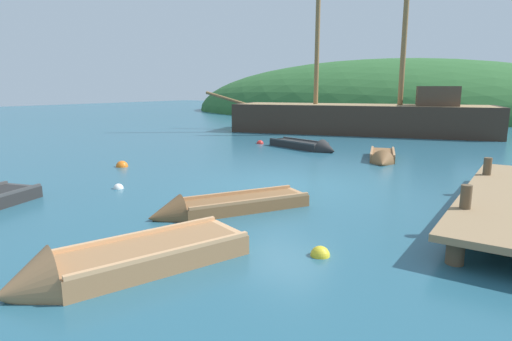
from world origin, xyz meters
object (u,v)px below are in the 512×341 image
object	(u,v)px
sailing_ship	(362,123)
buoy_yellow	(320,256)
rowboat_outer_left	(382,158)
rowboat_far	(220,209)
buoy_orange	(122,167)
rowboat_portside	(307,147)
buoy_red	(260,144)
buoy_white	(118,189)
rowboat_center	(115,267)

from	to	relation	value
sailing_ship	buoy_yellow	size ratio (longest dim) A/B	54.40
rowboat_outer_left	rowboat_far	xyz separation A→B (m)	(-0.91, -8.87, -0.00)
sailing_ship	buoy_orange	size ratio (longest dim) A/B	42.26
rowboat_outer_left	buoy_orange	xyz separation A→B (m)	(-7.30, -6.39, -0.08)
sailing_ship	buoy_yellow	xyz separation A→B (m)	(6.21, -19.19, -0.64)
rowboat_far	buoy_yellow	distance (m)	3.15
sailing_ship	buoy_yellow	bearing A→B (deg)	93.06
rowboat_portside	buoy_red	distance (m)	2.86
rowboat_portside	buoy_white	distance (m)	9.84
buoy_red	buoy_yellow	xyz separation A→B (m)	(8.69, -11.51, 0.00)
buoy_white	buoy_red	distance (m)	10.42
rowboat_outer_left	buoy_white	size ratio (longest dim) A/B	11.08
rowboat_portside	buoy_red	xyz separation A→B (m)	(-2.82, 0.43, -0.09)
rowboat_portside	rowboat_outer_left	world-z (taller)	rowboat_portside
rowboat_portside	buoy_orange	bearing A→B (deg)	-96.68
rowboat_outer_left	rowboat_far	size ratio (longest dim) A/B	0.85
rowboat_portside	rowboat_center	distance (m)	13.92
rowboat_outer_left	rowboat_portside	bearing A→B (deg)	-124.03
rowboat_outer_left	buoy_white	xyz separation A→B (m)	(-4.69, -8.65, -0.08)
rowboat_portside	buoy_red	size ratio (longest dim) A/B	11.03
rowboat_outer_left	rowboat_center	xyz separation A→B (m)	(-0.22, -12.29, 0.03)
buoy_orange	buoy_yellow	distance (m)	9.99
sailing_ship	buoy_orange	world-z (taller)	sailing_ship
rowboat_outer_left	rowboat_center	bearing A→B (deg)	-18.20
sailing_ship	buoy_orange	bearing A→B (deg)	63.80
rowboat_outer_left	rowboat_far	distance (m)	8.91
rowboat_far	rowboat_portside	bearing A→B (deg)	-133.55
rowboat_portside	rowboat_far	world-z (taller)	rowboat_portside
rowboat_center	buoy_orange	bearing A→B (deg)	-110.02
sailing_ship	rowboat_center	xyz separation A→B (m)	(3.94, -21.56, -0.54)
buoy_white	buoy_orange	bearing A→B (deg)	139.23
sailing_ship	rowboat_outer_left	bearing A→B (deg)	99.31
rowboat_outer_left	buoy_white	bearing A→B (deg)	-45.66
rowboat_portside	rowboat_far	bearing A→B (deg)	-55.77
sailing_ship	rowboat_far	bearing A→B (deg)	85.29
rowboat_far	buoy_red	xyz separation A→B (m)	(-5.73, 10.45, -0.08)
buoy_red	sailing_ship	bearing A→B (deg)	72.09
rowboat_far	buoy_red	world-z (taller)	rowboat_far
rowboat_center	buoy_white	world-z (taller)	rowboat_center
rowboat_portside	rowboat_far	distance (m)	10.43
buoy_red	buoy_white	bearing A→B (deg)	-79.19
buoy_red	rowboat_outer_left	bearing A→B (deg)	-13.44
rowboat_portside	buoy_yellow	xyz separation A→B (m)	(5.87, -11.08, -0.09)
sailing_ship	buoy_yellow	distance (m)	20.18
buoy_white	buoy_red	bearing A→B (deg)	100.81
sailing_ship	rowboat_center	bearing A→B (deg)	85.50
buoy_orange	buoy_yellow	size ratio (longest dim) A/B	1.29
sailing_ship	rowboat_far	size ratio (longest dim) A/B	4.91
rowboat_portside	rowboat_outer_left	bearing A→B (deg)	1.22
sailing_ship	buoy_red	world-z (taller)	sailing_ship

